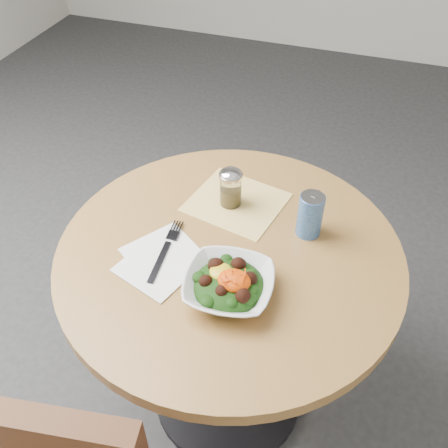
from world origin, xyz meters
name	(u,v)px	position (x,y,z in m)	size (l,w,h in m)	color
ground	(228,393)	(0.00, 0.00, 0.00)	(6.00, 6.00, 0.00)	#2A2A2C
table	(229,297)	(0.00, 0.00, 0.55)	(0.90, 0.90, 0.75)	black
cloth_napkin	(236,202)	(-0.04, 0.18, 0.75)	(0.25, 0.23, 0.00)	#EDA70C
paper_napkins	(161,260)	(-0.15, -0.09, 0.75)	(0.24, 0.27, 0.00)	white
salad_bowl	(229,285)	(0.04, -0.14, 0.78)	(0.23, 0.23, 0.08)	white
fork	(166,248)	(-0.15, -0.05, 0.76)	(0.04, 0.23, 0.00)	black
spice_shaker	(231,188)	(-0.05, 0.17, 0.81)	(0.06, 0.06, 0.12)	silver
beverage_can	(310,215)	(0.18, 0.13, 0.81)	(0.07, 0.07, 0.13)	navy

